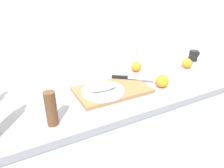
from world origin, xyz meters
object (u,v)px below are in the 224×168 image
at_px(coffee_mug_1, 158,65).
at_px(orange_0, 162,81).
at_px(coffee_mug_0, 194,55).
at_px(white_plate, 103,91).
at_px(fish_fillet, 103,87).
at_px(chef_knife, 128,78).
at_px(cutting_board, 112,90).
at_px(pepper_mill, 51,109).

height_order(coffee_mug_1, orange_0, coffee_mug_1).
xyz_separation_m(coffee_mug_0, coffee_mug_1, (-0.44, -0.05, -0.00)).
height_order(white_plate, fish_fillet, fish_fillet).
distance_m(chef_knife, coffee_mug_0, 0.77).
distance_m(cutting_board, chef_knife, 0.18).
relative_size(cutting_board, coffee_mug_0, 3.82).
bearing_deg(fish_fillet, coffee_mug_0, 12.43).
bearing_deg(cutting_board, pepper_mill, -157.20).
relative_size(cutting_board, white_plate, 1.77).
relative_size(white_plate, pepper_mill, 1.50).
bearing_deg(chef_knife, fish_fillet, -119.80).
relative_size(chef_knife, pepper_mill, 1.50).
bearing_deg(coffee_mug_0, coffee_mug_1, -173.83).
relative_size(cutting_board, pepper_mill, 2.65).
xyz_separation_m(coffee_mug_0, pepper_mill, (-1.32, -0.37, 0.04)).
bearing_deg(coffee_mug_1, pepper_mill, -160.02).
relative_size(chef_knife, coffee_mug_0, 2.15).
bearing_deg(pepper_mill, chef_knife, 23.96).
distance_m(coffee_mug_0, pepper_mill, 1.37).
distance_m(white_plate, coffee_mug_0, 1.01).
distance_m(orange_0, pepper_mill, 0.71).
bearing_deg(coffee_mug_0, cutting_board, -167.78).
height_order(cutting_board, coffee_mug_0, coffee_mug_0).
bearing_deg(pepper_mill, white_plate, 24.28).
xyz_separation_m(fish_fillet, chef_knife, (0.23, 0.10, -0.02)).
bearing_deg(chef_knife, cutting_board, -116.59).
height_order(chef_knife, coffee_mug_0, coffee_mug_0).
height_order(fish_fillet, pepper_mill, pepper_mill).
relative_size(orange_0, pepper_mill, 0.49).
bearing_deg(cutting_board, orange_0, -16.78).
xyz_separation_m(coffee_mug_1, orange_0, (-0.17, -0.25, -0.00)).
distance_m(cutting_board, white_plate, 0.07).
distance_m(fish_fillet, coffee_mug_1, 0.57).
relative_size(white_plate, chef_knife, 1.00).
bearing_deg(cutting_board, chef_knife, 26.71).
bearing_deg(fish_fillet, white_plate, -90.00).
distance_m(coffee_mug_1, pepper_mill, 0.93).
xyz_separation_m(white_plate, coffee_mug_0, (0.99, 0.22, 0.02)).
bearing_deg(fish_fillet, orange_0, -11.25).
relative_size(fish_fillet, coffee_mug_1, 1.61).
bearing_deg(coffee_mug_1, coffee_mug_0, 6.17).
bearing_deg(white_plate, pepper_mill, -155.72).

